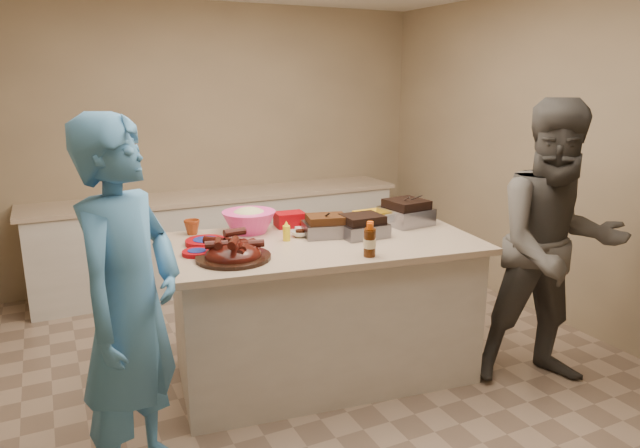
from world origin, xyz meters
name	(u,v)px	position (x,y,z in m)	size (l,w,h in m)	color
room	(319,382)	(0.00, 0.00, 0.00)	(4.50, 5.00, 2.70)	gray
back_counter	(222,238)	(0.00, 2.20, 0.45)	(3.60, 0.64, 0.90)	beige
island	(323,372)	(0.09, 0.11, 0.00)	(2.01, 1.06, 0.95)	beige
rib_platter	(234,259)	(-0.56, -0.02, 0.95)	(0.44, 0.44, 0.18)	#46100A
pulled_pork_tray	(327,236)	(0.16, 0.20, 0.95)	(0.30, 0.23, 0.09)	#47230F
brisket_tray	(362,236)	(0.37, 0.09, 0.95)	(0.30, 0.25, 0.09)	black
roasting_pan	(406,224)	(0.82, 0.24, 0.95)	(0.31, 0.31, 0.12)	gray
coleslaw_bowl	(249,232)	(-0.28, 0.52, 0.95)	(0.37, 0.37, 0.25)	#F83F9E
sausage_plate	(315,227)	(0.19, 0.45, 0.95)	(0.31, 0.31, 0.05)	silver
mac_cheese_dish	(374,221)	(0.66, 0.42, 0.95)	(0.29, 0.22, 0.08)	gold
bbq_bottle_a	(369,256)	(0.18, -0.32, 0.95)	(0.07, 0.07, 0.20)	#3C1B07
bbq_bottle_b	(370,256)	(0.19, -0.31, 0.95)	(0.07, 0.07, 0.21)	#3C1B07
mustard_bottle	(287,241)	(-0.13, 0.21, 0.95)	(0.05, 0.05, 0.13)	yellow
sauce_bowl	(300,236)	(-0.01, 0.27, 0.95)	(0.13, 0.04, 0.13)	silver
plate_stack_large	(206,244)	(-0.63, 0.36, 0.95)	(0.26, 0.26, 0.03)	#8A030A
plate_stack_small	(197,255)	(-0.74, 0.16, 0.95)	(0.18, 0.18, 0.02)	#8A030A
plastic_cup	(192,234)	(-0.65, 0.64, 0.95)	(0.11, 0.10, 0.11)	maroon
basket_stack	(290,226)	(0.03, 0.55, 0.95)	(0.20, 0.15, 0.10)	#8A030A
guest_gray	(542,378)	(1.39, -0.62, 0.00)	(0.91, 1.87, 0.71)	#524F4A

